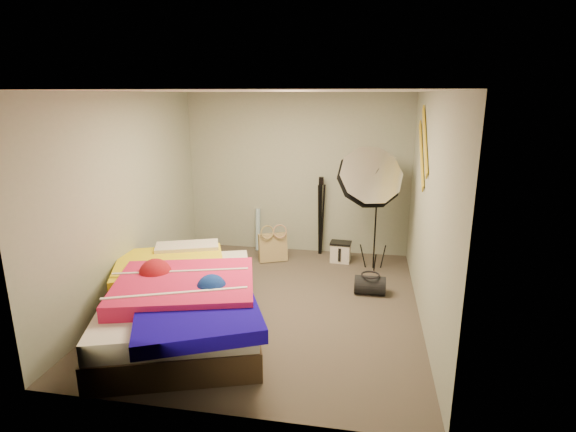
% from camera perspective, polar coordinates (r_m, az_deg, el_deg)
% --- Properties ---
extents(floor, '(4.00, 4.00, 0.00)m').
position_cam_1_polar(floor, '(5.59, -2.12, -11.01)').
color(floor, brown).
rests_on(floor, ground).
extents(ceiling, '(4.00, 4.00, 0.00)m').
position_cam_1_polar(ceiling, '(5.02, -2.41, 15.56)').
color(ceiling, silver).
rests_on(ceiling, wall_back).
extents(wall_back, '(3.50, 0.00, 3.50)m').
position_cam_1_polar(wall_back, '(7.09, 1.18, 5.31)').
color(wall_back, '#9BA190').
rests_on(wall_back, floor).
extents(wall_front, '(3.50, 0.00, 3.50)m').
position_cam_1_polar(wall_front, '(3.32, -9.63, -6.53)').
color(wall_front, '#9BA190').
rests_on(wall_front, floor).
extents(wall_left, '(0.00, 4.00, 4.00)m').
position_cam_1_polar(wall_left, '(5.78, -19.47, 2.17)').
color(wall_left, '#9BA190').
rests_on(wall_left, floor).
extents(wall_right, '(0.00, 4.00, 4.00)m').
position_cam_1_polar(wall_right, '(5.09, 17.37, 0.66)').
color(wall_right, '#9BA190').
rests_on(wall_right, floor).
extents(tote_bag, '(0.47, 0.34, 0.44)m').
position_cam_1_polar(tote_bag, '(6.85, -1.94, -4.00)').
color(tote_bag, tan).
rests_on(tote_bag, floor).
extents(wrapping_roll, '(0.10, 0.20, 0.68)m').
position_cam_1_polar(wrapping_roll, '(7.33, -3.84, -1.72)').
color(wrapping_roll, '#5993B8').
rests_on(wrapping_roll, floor).
extents(camera_case, '(0.30, 0.23, 0.29)m').
position_cam_1_polar(camera_case, '(6.88, 6.67, -4.65)').
color(camera_case, silver).
rests_on(camera_case, floor).
extents(duffel_bag, '(0.39, 0.24, 0.24)m').
position_cam_1_polar(duffel_bag, '(5.87, 10.36, -8.62)').
color(duffel_bag, black).
rests_on(duffel_bag, floor).
extents(wall_stripe_upper, '(0.02, 0.91, 0.78)m').
position_cam_1_polar(wall_stripe_upper, '(5.56, 17.00, 9.21)').
color(wall_stripe_upper, gold).
rests_on(wall_stripe_upper, wall_right).
extents(wall_stripe_lower, '(0.02, 0.91, 0.78)m').
position_cam_1_polar(wall_stripe_lower, '(5.83, 16.57, 7.51)').
color(wall_stripe_lower, gold).
rests_on(wall_stripe_lower, wall_right).
extents(bed, '(2.22, 2.63, 0.65)m').
position_cam_1_polar(bed, '(5.03, -13.22, -10.45)').
color(bed, '#433021').
rests_on(bed, floor).
extents(photo_umbrella, '(1.03, 0.81, 1.89)m').
position_cam_1_polar(photo_umbrella, '(6.24, 10.25, 4.69)').
color(photo_umbrella, black).
rests_on(photo_umbrella, floor).
extents(camera_tripod, '(0.07, 0.07, 1.24)m').
position_cam_1_polar(camera_tripod, '(7.03, 4.17, 0.70)').
color(camera_tripod, black).
rests_on(camera_tripod, floor).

